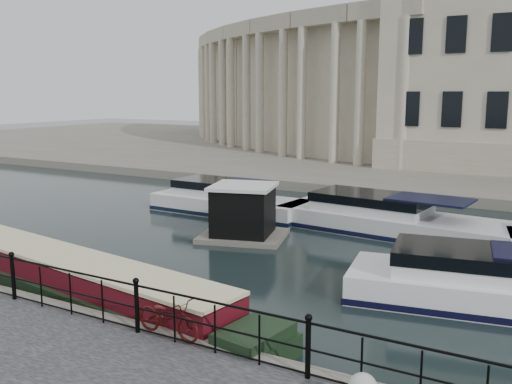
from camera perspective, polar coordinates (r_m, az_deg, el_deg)
ground_plane at (r=14.68m, az=-5.71°, el=-12.64°), size 160.00×160.00×0.00m
far_bank at (r=50.90m, az=20.64°, el=3.33°), size 120.00×42.00×0.55m
railing at (r=12.61m, az=-11.84°, el=-10.84°), size 24.14×0.14×1.22m
civic_building at (r=46.58m, az=19.06°, el=11.20°), size 53.55×31.84×16.85m
bicycle at (r=12.36m, az=-8.76°, el=-12.28°), size 1.68×0.70×0.86m
narrowboat at (r=16.63m, az=-17.57°, el=-8.97°), size 13.77×3.63×1.50m
harbour_hut at (r=22.09m, az=-1.28°, el=-2.24°), size 3.82×3.46×2.20m
cabin_cruisers at (r=21.85m, az=14.19°, el=-4.27°), size 22.84×10.39×1.99m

